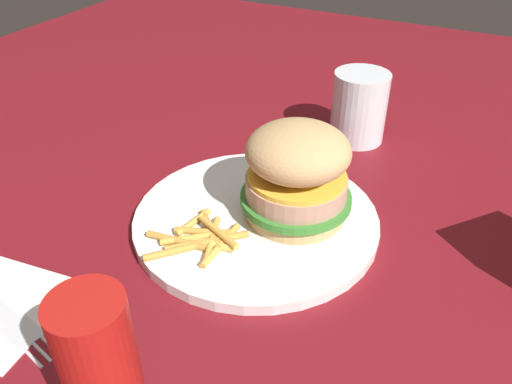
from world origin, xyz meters
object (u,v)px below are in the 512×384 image
Objects in this scene: plate at (256,219)px; drink_glass at (359,110)px; sandwich at (297,173)px; fries_pile at (203,238)px.

drink_glass reaches higher than plate.
sandwich is (-0.02, 0.04, 0.06)m from plate.
drink_glass is at bearing 168.07° from fries_pile.
plate is 0.07m from sandwich.
drink_glass is (-0.21, -0.00, -0.02)m from sandwich.
plate is at bearing -8.50° from drink_glass.
fries_pile is (0.06, -0.03, 0.01)m from plate.
plate is 2.76× the size of drink_glass.
drink_glass is (-0.24, 0.04, 0.04)m from plate.
sandwich is 1.24× the size of drink_glass.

